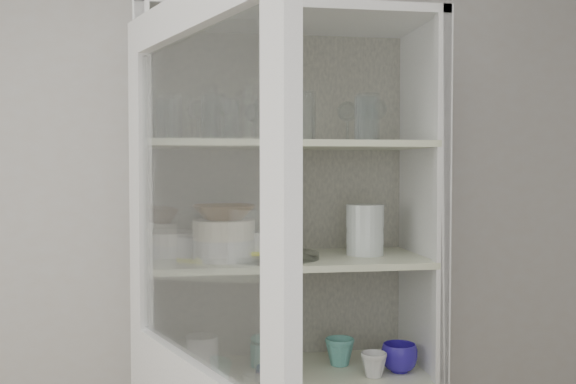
# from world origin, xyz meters

# --- Properties ---
(wall_back) EXTENTS (3.60, 0.02, 2.60)m
(wall_back) POSITION_xyz_m (0.00, 1.50, 1.30)
(wall_back) COLOR #BBB5AF
(wall_back) RESTS_ON ground
(pantry_cabinet) EXTENTS (1.00, 0.45, 2.10)m
(pantry_cabinet) POSITION_xyz_m (0.20, 1.34, 0.94)
(pantry_cabinet) COLOR silver
(pantry_cabinet) RESTS_ON floor
(tumbler_0) EXTENTS (0.06, 0.06, 0.12)m
(tumbler_0) POSITION_xyz_m (-0.21, 1.13, 1.72)
(tumbler_0) COLOR silver
(tumbler_0) RESTS_ON shelf_glass
(tumbler_1) EXTENTS (0.09, 0.09, 0.14)m
(tumbler_1) POSITION_xyz_m (-0.20, 1.12, 1.73)
(tumbler_1) COLOR silver
(tumbler_1) RESTS_ON shelf_glass
(tumbler_2) EXTENTS (0.07, 0.07, 0.13)m
(tumbler_2) POSITION_xyz_m (-0.01, 1.13, 1.73)
(tumbler_2) COLOR silver
(tumbler_2) RESTS_ON shelf_glass
(tumbler_3) EXTENTS (0.08, 0.08, 0.13)m
(tumbler_3) POSITION_xyz_m (0.10, 1.13, 1.73)
(tumbler_3) COLOR silver
(tumbler_3) RESTS_ON shelf_glass
(tumbler_4) EXTENTS (0.09, 0.09, 0.16)m
(tumbler_4) POSITION_xyz_m (0.23, 1.13, 1.74)
(tumbler_4) COLOR silver
(tumbler_4) RESTS_ON shelf_glass
(tumbler_5) EXTENTS (0.07, 0.07, 0.14)m
(tumbler_5) POSITION_xyz_m (0.44, 1.14, 1.73)
(tumbler_5) COLOR silver
(tumbler_5) RESTS_ON shelf_glass
(tumbler_6) EXTENTS (0.10, 0.10, 0.16)m
(tumbler_6) POSITION_xyz_m (0.45, 1.15, 1.74)
(tumbler_6) COLOR silver
(tumbler_6) RESTS_ON shelf_glass
(tumbler_7) EXTENTS (0.09, 0.09, 0.16)m
(tumbler_7) POSITION_xyz_m (-0.06, 1.29, 1.74)
(tumbler_7) COLOR silver
(tumbler_7) RESTS_ON shelf_glass
(tumbler_8) EXTENTS (0.09, 0.09, 0.14)m
(tumbler_8) POSITION_xyz_m (0.00, 1.26, 1.73)
(tumbler_8) COLOR silver
(tumbler_8) RESTS_ON shelf_glass
(tumbler_9) EXTENTS (0.09, 0.09, 0.16)m
(tumbler_9) POSITION_xyz_m (-0.06, 1.25, 1.74)
(tumbler_9) COLOR silver
(tumbler_9) RESTS_ON shelf_glass
(goblet_0) EXTENTS (0.07, 0.07, 0.16)m
(goblet_0) POSITION_xyz_m (-0.11, 1.35, 1.74)
(goblet_0) COLOR silver
(goblet_0) RESTS_ON shelf_glass
(goblet_1) EXTENTS (0.07, 0.07, 0.16)m
(goblet_1) POSITION_xyz_m (0.10, 1.40, 1.74)
(goblet_1) COLOR silver
(goblet_1) RESTS_ON shelf_glass
(goblet_2) EXTENTS (0.07, 0.07, 0.17)m
(goblet_2) POSITION_xyz_m (0.43, 1.37, 1.74)
(goblet_2) COLOR silver
(goblet_2) RESTS_ON shelf_glass
(goblet_3) EXTENTS (0.08, 0.08, 0.18)m
(goblet_3) POSITION_xyz_m (0.55, 1.39, 1.75)
(goblet_3) COLOR silver
(goblet_3) RESTS_ON shelf_glass
(plate_stack_front) EXTENTS (0.21, 0.21, 0.07)m
(plate_stack_front) POSITION_xyz_m (-0.03, 1.23, 1.30)
(plate_stack_front) COLOR silver
(plate_stack_front) RESTS_ON shelf_plates
(plate_stack_back) EXTENTS (0.22, 0.22, 0.08)m
(plate_stack_back) POSITION_xyz_m (-0.21, 1.38, 1.30)
(plate_stack_back) COLOR silver
(plate_stack_back) RESTS_ON shelf_plates
(cream_bowl) EXTENTS (0.24, 0.24, 0.06)m
(cream_bowl) POSITION_xyz_m (-0.03, 1.23, 1.36)
(cream_bowl) COLOR beige
(cream_bowl) RESTS_ON plate_stack_front
(terracotta_bowl) EXTENTS (0.23, 0.23, 0.05)m
(terracotta_bowl) POSITION_xyz_m (-0.03, 1.23, 1.42)
(terracotta_bowl) COLOR #553517
(terracotta_bowl) RESTS_ON cream_bowl
(glass_platter) EXTENTS (0.42, 0.42, 0.02)m
(glass_platter) POSITION_xyz_m (0.13, 1.24, 1.27)
(glass_platter) COLOR silver
(glass_platter) RESTS_ON shelf_plates
(yellow_trivet) EXTENTS (0.19, 0.19, 0.01)m
(yellow_trivet) POSITION_xyz_m (0.13, 1.24, 1.29)
(yellow_trivet) COLOR yellow
(yellow_trivet) RESTS_ON glass_platter
(white_ramekin) EXTENTS (0.18, 0.18, 0.06)m
(white_ramekin) POSITION_xyz_m (0.13, 1.24, 1.32)
(white_ramekin) COLOR silver
(white_ramekin) RESTS_ON yellow_trivet
(grey_bowl_stack) EXTENTS (0.13, 0.13, 0.18)m
(grey_bowl_stack) POSITION_xyz_m (0.48, 1.27, 1.35)
(grey_bowl_stack) COLOR silver
(grey_bowl_stack) RESTS_ON shelf_plates
(mug_blue) EXTENTS (0.14, 0.14, 0.10)m
(mug_blue) POSITION_xyz_m (0.58, 1.19, 0.91)
(mug_blue) COLOR #222199
(mug_blue) RESTS_ON shelf_mugs
(mug_teal) EXTENTS (0.13, 0.13, 0.10)m
(mug_teal) POSITION_xyz_m (0.39, 1.29, 0.91)
(mug_teal) COLOR teal
(mug_teal) RESTS_ON shelf_mugs
(mug_white) EXTENTS (0.12, 0.12, 0.08)m
(mug_white) POSITION_xyz_m (0.48, 1.15, 0.90)
(mug_white) COLOR silver
(mug_white) RESTS_ON shelf_mugs
(teal_jar) EXTENTS (0.08, 0.08, 0.10)m
(teal_jar) POSITION_xyz_m (0.11, 1.33, 0.91)
(teal_jar) COLOR teal
(teal_jar) RESTS_ON shelf_mugs
(measuring_cups) EXTENTS (0.10, 0.10, 0.04)m
(measuring_cups) POSITION_xyz_m (0.12, 1.17, 0.88)
(measuring_cups) COLOR #ACAAB7
(measuring_cups) RESTS_ON shelf_mugs
(white_canister) EXTENTS (0.13, 0.13, 0.13)m
(white_canister) POSITION_xyz_m (-0.10, 1.28, 0.93)
(white_canister) COLOR silver
(white_canister) RESTS_ON shelf_mugs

